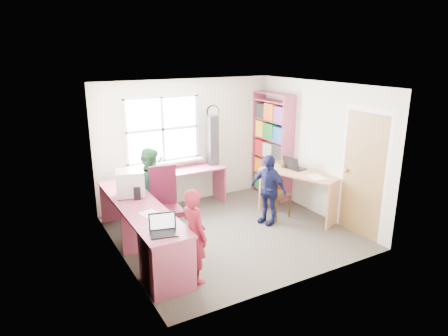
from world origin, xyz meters
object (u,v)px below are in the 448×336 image
at_px(cd_tower, 213,141).
at_px(swivel_chair, 166,208).
at_px(crt_monitor, 130,183).
at_px(person_navy, 268,189).
at_px(laptop_right, 293,166).
at_px(right_desk, 301,184).
at_px(person_red, 195,236).
at_px(bookshelf, 272,148).
at_px(l_desk, 162,230).
at_px(laptop_left, 163,228).
at_px(person_green, 151,187).
at_px(potted_plant, 159,164).
at_px(wooden_chair, 274,192).

bearing_deg(cd_tower, swivel_chair, -144.51).
distance_m(crt_monitor, person_navy, 2.32).
bearing_deg(cd_tower, person_navy, -79.41).
bearing_deg(laptop_right, right_desk, 176.21).
height_order(right_desk, cd_tower, cd_tower).
bearing_deg(person_red, bookshelf, -57.59).
bearing_deg(person_navy, l_desk, -99.02).
xyz_separation_m(l_desk, laptop_right, (2.76, 0.54, 0.42)).
distance_m(laptop_left, person_navy, 2.48).
height_order(swivel_chair, crt_monitor, swivel_chair).
xyz_separation_m(l_desk, person_green, (0.28, 1.21, 0.23)).
relative_size(laptop_right, potted_plant, 1.24).
xyz_separation_m(laptop_left, potted_plant, (0.84, 2.40, 0.11)).
xyz_separation_m(potted_plant, person_red, (-0.44, -2.44, -0.28)).
bearing_deg(cd_tower, laptop_right, -51.65).
distance_m(l_desk, cd_tower, 2.58).
bearing_deg(swivel_chair, l_desk, -108.14).
relative_size(right_desk, cd_tower, 1.62).
height_order(wooden_chair, cd_tower, cd_tower).
bearing_deg(laptop_right, laptop_left, 102.60).
distance_m(wooden_chair, person_navy, 0.29).
bearing_deg(bookshelf, person_green, -174.54).
relative_size(wooden_chair, cd_tower, 0.93).
height_order(crt_monitor, laptop_left, crt_monitor).
bearing_deg(right_desk, person_red, -178.45).
xyz_separation_m(bookshelf, laptop_left, (-3.17, -2.13, -0.20)).
relative_size(person_red, person_navy, 1.03).
xyz_separation_m(l_desk, right_desk, (2.78, 0.33, 0.14)).
relative_size(bookshelf, person_red, 1.67).
relative_size(wooden_chair, potted_plant, 2.77).
xyz_separation_m(laptop_left, person_red, (0.40, -0.04, -0.17)).
bearing_deg(bookshelf, right_desk, -98.69).
relative_size(wooden_chair, person_navy, 0.72).
relative_size(right_desk, person_green, 1.13).
bearing_deg(person_red, laptop_right, -69.99).
bearing_deg(potted_plant, person_red, -100.22).
bearing_deg(person_green, bookshelf, -90.51).
xyz_separation_m(right_desk, wooden_chair, (-0.50, 0.11, -0.11)).
xyz_separation_m(bookshelf, swivel_chair, (-2.65, -0.82, -0.50)).
bearing_deg(wooden_chair, laptop_right, 2.56).
bearing_deg(bookshelf, person_navy, -128.16).
relative_size(l_desk, crt_monitor, 6.00).
xyz_separation_m(l_desk, wooden_chair, (2.28, 0.44, 0.03)).
bearing_deg(swivel_chair, cd_tower, 44.89).
xyz_separation_m(right_desk, crt_monitor, (-2.97, 0.47, 0.36)).
bearing_deg(person_navy, person_green, -134.61).
xyz_separation_m(swivel_chair, laptop_right, (2.45, -0.11, 0.37)).
relative_size(laptop_right, person_red, 0.31).
relative_size(laptop_left, potted_plant, 1.23).
xyz_separation_m(potted_plant, person_navy, (1.43, -1.42, -0.30)).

